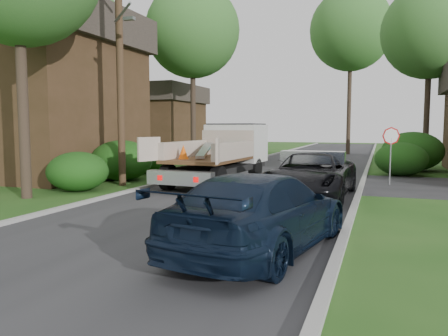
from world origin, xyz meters
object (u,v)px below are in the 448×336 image
at_px(house_left_near, 33,92).
at_px(tree_left_back, 75,26).
at_px(tree_center_far, 351,30).
at_px(flatbed_truck, 226,150).
at_px(black_pickup, 311,175).
at_px(stop_sign, 391,144).
at_px(house_left_far, 152,120).
at_px(tree_left_far, 193,31).
at_px(navy_suv, 262,212).
at_px(tree_right_far, 430,31).
at_px(utility_pole, 120,62).

distance_m(house_left_near, tree_left_back, 7.88).
distance_m(tree_center_far, flatbed_truck, 24.51).
relative_size(house_left_near, black_pickup, 1.70).
distance_m(stop_sign, house_left_far, 22.81).
relative_size(tree_center_far, flatbed_truck, 2.05).
bearing_deg(tree_left_far, house_left_near, -114.23).
bearing_deg(navy_suv, stop_sign, -93.22).
xyz_separation_m(stop_sign, flatbed_truck, (-7.00, -1.25, -0.34)).
distance_m(tree_right_far, tree_center_far, 11.68).
height_order(utility_pole, house_left_near, utility_pole).
relative_size(stop_sign, black_pickup, 0.43).
bearing_deg(black_pickup, stop_sign, 61.50).
relative_size(tree_left_far, tree_center_far, 0.84).
distance_m(house_left_near, black_pickup, 15.14).
height_order(tree_left_far, black_pickup, tree_left_far).
height_order(flatbed_truck, black_pickup, flatbed_truck).
distance_m(tree_left_back, navy_suv, 24.14).
height_order(stop_sign, black_pickup, stop_sign).
xyz_separation_m(utility_pole, house_left_far, (-8.02, 17.02, -2.12)).
bearing_deg(tree_center_far, stop_sign, -81.34).
bearing_deg(navy_suv, tree_center_far, -79.42).
bearing_deg(tree_center_far, flatbed_truck, -99.69).
bearing_deg(flatbed_truck, utility_pole, -139.91).
distance_m(utility_pole, tree_left_far, 12.77).
bearing_deg(flatbed_truck, house_left_far, 132.55).
xyz_separation_m(utility_pole, navy_suv, (8.08, -7.48, -4.38)).
distance_m(house_left_far, tree_left_back, 10.79).
xyz_separation_m(house_left_far, tree_left_back, (-0.50, -9.00, 5.93)).
xyz_separation_m(tree_left_far, black_pickup, (10.02, -12.50, -8.19)).
bearing_deg(tree_center_far, navy_suv, -88.94).
bearing_deg(tree_left_back, utility_pole, -43.26).
height_order(utility_pole, black_pickup, utility_pole).
xyz_separation_m(house_left_near, tree_left_far, (4.50, 10.00, 4.70)).
relative_size(stop_sign, tree_left_far, 0.20).
bearing_deg(house_left_far, stop_sign, -34.81).
xyz_separation_m(house_left_near, flatbed_truck, (10.20, 0.75, -2.84)).
xyz_separation_m(flatbed_truck, black_pickup, (4.32, -3.25, -0.64)).
distance_m(house_left_near, tree_right_far, 23.81).
height_order(tree_left_back, tree_center_far, tree_center_far).
relative_size(utility_pole, tree_right_far, 0.87).
height_order(tree_center_far, black_pickup, tree_center_far).
bearing_deg(stop_sign, utility_pole, -159.38).
xyz_separation_m(stop_sign, tree_left_far, (-12.70, 8.00, 7.20)).
relative_size(tree_left_back, black_pickup, 2.10).
distance_m(tree_left_back, black_pickup, 20.30).
height_order(tree_right_far, tree_center_far, tree_center_far).
bearing_deg(navy_suv, tree_left_far, -53.10).
height_order(utility_pole, flatbed_truck, utility_pole).
height_order(tree_left_back, navy_suv, tree_left_back).
relative_size(utility_pole, house_left_far, 1.32).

